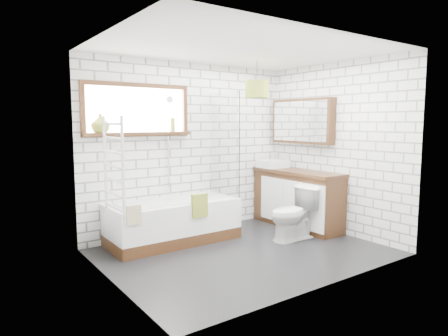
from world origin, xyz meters
TOP-DOWN VIEW (x-y plane):
  - floor at (0.00, 0.00)m, footprint 3.40×2.60m
  - ceiling at (0.00, 0.00)m, footprint 3.40×2.60m
  - wall_back at (0.00, 1.30)m, footprint 3.40×0.01m
  - wall_front at (0.00, -1.30)m, footprint 3.40×0.01m
  - wall_left at (-1.70, 0.00)m, footprint 0.01×2.60m
  - wall_right at (1.70, 0.00)m, footprint 0.01×2.60m
  - window at (-0.85, 1.26)m, footprint 1.52×0.16m
  - towel_radiator at (-1.66, 0.00)m, footprint 0.06×0.52m
  - mirror_cabinet at (1.62, 0.60)m, footprint 0.16×1.20m
  - shower_riser at (-0.40, 1.26)m, footprint 0.02×0.02m
  - bathtub at (-0.52, 0.91)m, footprint 1.76×0.78m
  - shower_screen at (0.34, 0.91)m, footprint 0.02×0.72m
  - towel_green at (-0.34, 0.52)m, footprint 0.23×0.06m
  - towel_beige at (-1.25, 0.52)m, footprint 0.18×0.05m
  - vanity at (1.45, 0.51)m, footprint 0.50×1.56m
  - basin at (1.39, 1.01)m, footprint 0.42×0.37m
  - tap at (1.55, 1.01)m, footprint 0.03×0.03m
  - toilet at (0.90, 0.03)m, footprint 0.42×0.73m
  - vase_olive at (-1.37, 1.23)m, footprint 0.29×0.29m
  - vase_dark at (-1.35, 1.23)m, footprint 0.20×0.20m
  - bottle at (-0.34, 1.23)m, footprint 0.07×0.07m
  - pendant at (0.66, 0.57)m, footprint 0.33×0.33m

SIDE VIEW (x-z plane):
  - floor at x=0.00m, z-range -0.01..0.00m
  - bathtub at x=-0.52m, z-range 0.00..0.57m
  - toilet at x=0.90m, z-range 0.00..0.75m
  - vanity at x=1.45m, z-range 0.00..0.89m
  - towel_green at x=-0.34m, z-range 0.39..0.70m
  - towel_beige at x=-1.25m, z-range 0.43..0.67m
  - basin at x=1.39m, z-range 0.89..1.02m
  - tap at x=1.55m, z-range 0.94..1.09m
  - towel_radiator at x=-1.66m, z-range 0.70..1.70m
  - wall_back at x=0.00m, z-range 0.00..2.50m
  - wall_front at x=0.00m, z-range 0.00..2.50m
  - wall_left at x=-1.70m, z-range 0.00..2.50m
  - wall_right at x=1.70m, z-range 0.00..2.50m
  - shower_screen at x=0.34m, z-range 0.57..2.07m
  - shower_riser at x=-0.40m, z-range 0.70..2.00m
  - vase_dark at x=-1.35m, z-range 1.48..1.65m
  - bottle at x=-0.34m, z-range 1.48..1.68m
  - vase_olive at x=-1.37m, z-range 1.48..1.72m
  - mirror_cabinet at x=1.62m, z-range 1.30..2.00m
  - window at x=-0.85m, z-range 1.46..2.14m
  - pendant at x=0.66m, z-range 1.98..2.22m
  - ceiling at x=0.00m, z-range 2.50..2.51m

